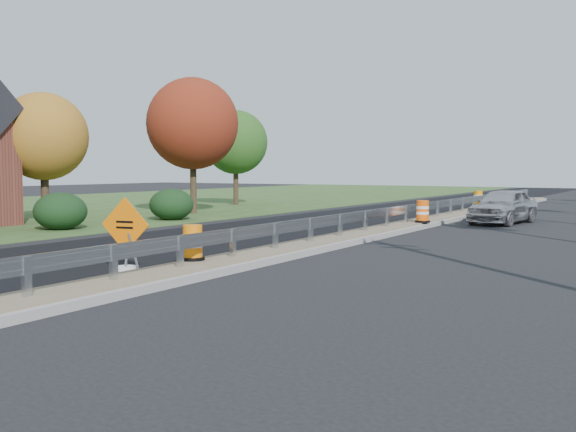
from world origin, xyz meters
The scene contains 15 objects.
ground centered at (0.00, 0.00, 0.00)m, with size 140.00×140.00×0.00m, color black.
grass_verge_near centered at (-24.00, 10.00, 0.01)m, with size 30.00×120.00×0.03m, color #2A491F.
milled_overlay centered at (-4.40, 10.00, 0.01)m, with size 7.20×120.00×0.01m, color black.
median centered at (0.00, 8.00, 0.11)m, with size 1.60×55.00×0.23m.
guardrail centered at (0.00, 9.00, 0.73)m, with size 0.10×46.15×0.72m.
hedge_mid centered at (-11.50, 0.00, 0.76)m, with size 2.09×2.09×1.52m, color black.
hedge_north centered at (-11.00, 6.00, 0.76)m, with size 2.09×2.09×1.52m, color black.
tree_near_yellow centered at (-15.00, 2.00, 3.89)m, with size 3.96×3.96×5.88m.
tree_near_red centered at (-13.00, 10.00, 4.86)m, with size 4.95×4.95×7.35m.
tree_near_back centered at (-16.00, 18.00, 4.21)m, with size 4.29×4.29×6.37m.
caution_sign centered at (-1.45, -6.26, 0.46)m, with size 1.28×0.54×1.79m.
barrel_median_near centered at (-0.44, -5.04, 0.64)m, with size 0.58×0.58×0.86m.
barrel_median_mid centered at (0.55, 8.41, 0.67)m, with size 0.62×0.62×0.91m.
barrel_median_far centered at (-0.55, 20.94, 0.67)m, with size 0.63×0.63×0.92m.
car_silver centered at (2.87, 12.42, 0.79)m, with size 1.87×4.66×1.59m, color #B3B3B8.
Camera 1 is at (9.62, -17.00, 2.45)m, focal length 40.00 mm.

